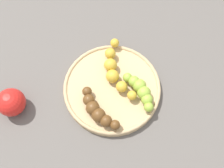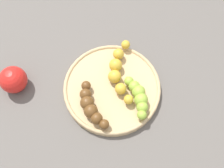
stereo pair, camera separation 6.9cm
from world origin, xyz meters
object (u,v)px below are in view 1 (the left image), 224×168
object	(u,v)px
banana_spotted	(115,70)
banana_overripe	(97,110)
banana_green	(141,90)
fruit_bowl	(112,88)
apple_red	(11,102)

from	to	relation	value
banana_spotted	banana_overripe	size ratio (longest dim) A/B	1.65
banana_spotted	banana_green	distance (m)	0.09
fruit_bowl	apple_red	world-z (taller)	apple_red
apple_red	banana_spotted	bearing A→B (deg)	22.70
banana_green	fruit_bowl	bearing A→B (deg)	135.02
fruit_bowl	banana_overripe	size ratio (longest dim) A/B	2.39
banana_overripe	banana_green	distance (m)	0.12
apple_red	banana_green	bearing A→B (deg)	9.13
banana_overripe	banana_green	xyz separation A→B (m)	(0.11, 0.06, -0.00)
fruit_bowl	apple_red	bearing A→B (deg)	-165.48
banana_spotted	apple_red	world-z (taller)	apple_red
banana_overripe	fruit_bowl	bearing A→B (deg)	-156.46
banana_spotted	apple_red	size ratio (longest dim) A/B	2.47
banana_overripe	apple_red	xyz separation A→B (m)	(-0.22, 0.01, -0.00)
fruit_bowl	banana_overripe	bearing A→B (deg)	-113.96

